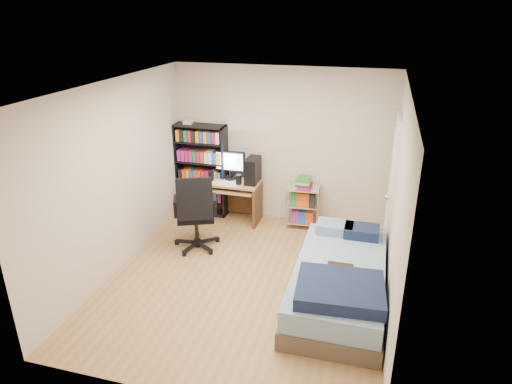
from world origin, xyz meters
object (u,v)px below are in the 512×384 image
(computer_desk, at_px, (238,184))
(office_chair, at_px, (196,225))
(media_shelf, at_px, (201,169))
(bed, at_px, (339,282))

(computer_desk, relative_size, office_chair, 1.00)
(media_shelf, height_order, bed, media_shelf)
(media_shelf, xyz_separation_m, bed, (2.53, -1.97, -0.52))
(media_shelf, height_order, office_chair, media_shelf)
(media_shelf, distance_m, office_chair, 1.33)
(media_shelf, xyz_separation_m, computer_desk, (0.67, -0.12, -0.17))
(computer_desk, bearing_deg, bed, -45.04)
(computer_desk, height_order, bed, computer_desk)
(media_shelf, bearing_deg, office_chair, -72.41)
(computer_desk, height_order, office_chair, computer_desk)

